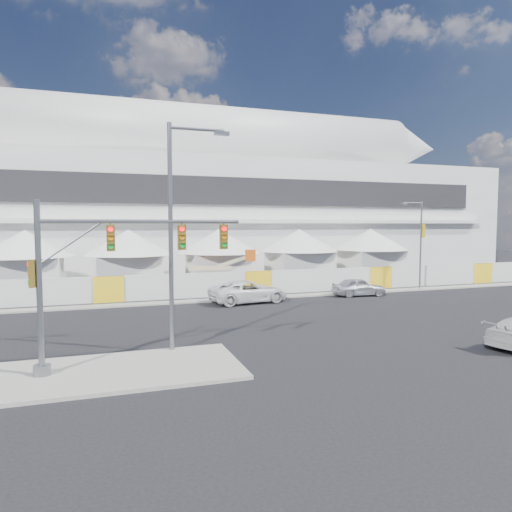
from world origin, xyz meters
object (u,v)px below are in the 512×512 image
object	(u,v)px
streetlight_median	(177,221)
boom_lift	(204,279)
traffic_mast	(91,277)
sedan_silver	(359,287)
lot_car_b	(389,274)
pickup_curb	(249,292)
streetlight_curb	(419,238)

from	to	relation	value
streetlight_median	boom_lift	size ratio (longest dim) A/B	1.40
traffic_mast	streetlight_median	xyz separation A→B (m)	(3.69, 2.02, 2.20)
sedan_silver	boom_lift	bearing A→B (deg)	63.41
streetlight_median	boom_lift	world-z (taller)	streetlight_median
boom_lift	lot_car_b	bearing A→B (deg)	13.39
pickup_curb	streetlight_curb	xyz separation A→B (m)	(16.63, 1.54, 3.83)
lot_car_b	streetlight_curb	world-z (taller)	streetlight_curb
boom_lift	pickup_curb	bearing A→B (deg)	-61.73
streetlight_median	streetlight_curb	world-z (taller)	streetlight_median
traffic_mast	boom_lift	xyz separation A→B (m)	(9.05, 21.29, -2.91)
sedan_silver	lot_car_b	xyz separation A→B (m)	(7.88, 7.00, 0.02)
sedan_silver	pickup_curb	xyz separation A→B (m)	(-9.62, -0.15, 0.09)
lot_car_b	streetlight_median	distance (m)	31.56
sedan_silver	streetlight_median	bearing A→B (deg)	131.40
streetlight_curb	pickup_curb	bearing A→B (deg)	-174.72
lot_car_b	traffic_mast	xyz separation A→B (m)	(-28.40, -20.93, 3.11)
sedan_silver	traffic_mast	distance (m)	25.00
sedan_silver	pickup_curb	bearing A→B (deg)	96.98
sedan_silver	streetlight_curb	world-z (taller)	streetlight_curb
lot_car_b	boom_lift	xyz separation A→B (m)	(-19.34, 0.36, 0.20)
pickup_curb	streetlight_median	bearing A→B (deg)	140.26
pickup_curb	boom_lift	xyz separation A→B (m)	(-1.85, 7.51, 0.14)
lot_car_b	streetlight_median	bearing A→B (deg)	99.95
lot_car_b	pickup_curb	bearing A→B (deg)	84.73
streetlight_curb	boom_lift	world-z (taller)	streetlight_curb
pickup_curb	streetlight_curb	distance (m)	17.13
streetlight_curb	traffic_mast	bearing A→B (deg)	-150.90
streetlight_curb	sedan_silver	bearing A→B (deg)	-168.80
boom_lift	sedan_silver	bearing A→B (deg)	-18.23
pickup_curb	lot_car_b	size ratio (longest dim) A/B	1.32
boom_lift	streetlight_median	bearing A→B (deg)	-91.09
pickup_curb	traffic_mast	xyz separation A→B (m)	(-10.90, -13.78, 3.05)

